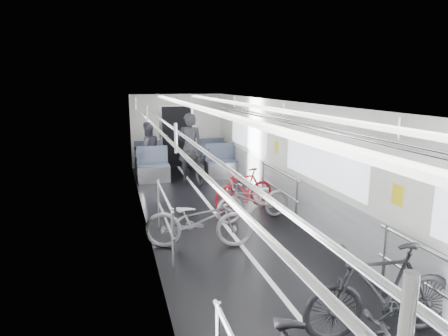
% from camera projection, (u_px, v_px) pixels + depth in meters
% --- Properties ---
extents(car_shell, '(3.02, 14.01, 2.41)m').
position_uv_depth(car_shell, '(215.00, 163.00, 8.39)').
color(car_shell, black).
rests_on(car_shell, ground).
extents(bike_left_far, '(1.94, 1.06, 0.97)m').
position_uv_depth(bike_left_far, '(199.00, 220.00, 6.80)').
color(bike_left_far, '#9C9B9F').
rests_on(bike_left_far, floor).
extents(bike_right_near, '(1.85, 0.67, 1.09)m').
position_uv_depth(bike_right_near, '(381.00, 292.00, 4.35)').
color(bike_right_near, black).
rests_on(bike_right_near, floor).
extents(bike_right_mid, '(1.75, 0.88, 0.88)m').
position_uv_depth(bike_right_mid, '(254.00, 199.00, 8.14)').
color(bike_right_mid, '#A8A9AD').
rests_on(bike_right_mid, floor).
extents(bike_right_far, '(1.57, 0.79, 0.91)m').
position_uv_depth(bike_right_far, '(244.00, 189.00, 8.88)').
color(bike_right_far, red).
rests_on(bike_right_far, floor).
extents(bike_aisle, '(0.92, 1.96, 0.99)m').
position_uv_depth(bike_aisle, '(193.00, 164.00, 11.39)').
color(bike_aisle, black).
rests_on(bike_aisle, floor).
extents(person_standing, '(0.81, 0.64, 1.95)m').
position_uv_depth(person_standing, '(190.00, 148.00, 11.27)').
color(person_standing, black).
rests_on(person_standing, floor).
extents(person_seated, '(0.95, 0.83, 1.67)m').
position_uv_depth(person_seated, '(148.00, 150.00, 11.68)').
color(person_seated, '#2E2D35').
rests_on(person_seated, floor).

